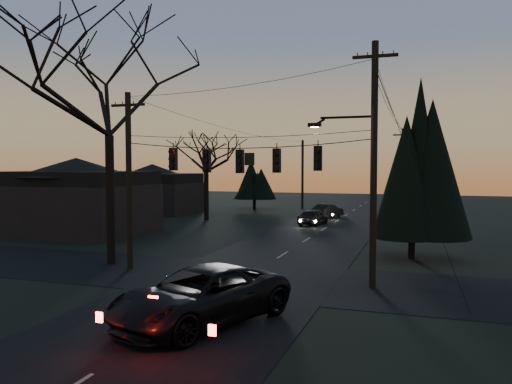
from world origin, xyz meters
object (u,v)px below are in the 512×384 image
(utility_pole_left, at_px, (130,269))
(sedan_oncoming_b, at_px, (328,211))
(evergreen_right, at_px, (413,170))
(utility_pole_far_r, at_px, (402,219))
(utility_pole_right, at_px, (372,288))
(utility_pole_far_l, at_px, (302,209))
(bare_tree_left, at_px, (108,83))
(suv_near, at_px, (201,296))
(sedan_oncoming_a, at_px, (313,217))

(utility_pole_left, relative_size, sedan_oncoming_b, 2.13)
(utility_pole_left, bearing_deg, evergreen_right, 29.50)
(utility_pole_left, distance_m, utility_pole_far_r, 30.27)
(utility_pole_far_r, height_order, sedan_oncoming_b, utility_pole_far_r)
(sedan_oncoming_b, bearing_deg, evergreen_right, 131.72)
(utility_pole_right, height_order, utility_pole_far_r, utility_pole_right)
(utility_pole_left, xyz_separation_m, sedan_oncoming_b, (4.67, 26.90, 0.66))
(utility_pole_far_l, xyz_separation_m, evergreen_right, (12.86, -28.72, 4.78))
(utility_pole_left, relative_size, utility_pole_far_l, 1.06)
(bare_tree_left, xyz_separation_m, evergreen_right, (14.48, 6.50, -4.36))
(utility_pole_left, bearing_deg, utility_pole_far_l, 90.00)
(utility_pole_far_l, xyz_separation_m, suv_near, (6.80, -42.51, 0.87))
(bare_tree_left, bearing_deg, utility_pole_left, -25.78)
(evergreen_right, relative_size, sedan_oncoming_b, 2.10)
(evergreen_right, bearing_deg, utility_pole_far_l, 114.12)
(suv_near, bearing_deg, utility_pole_far_l, 121.48)
(utility_pole_right, distance_m, utility_pole_left, 11.50)
(sedan_oncoming_b, bearing_deg, suv_near, 112.71)
(evergreen_right, bearing_deg, suv_near, -113.74)
(utility_pole_right, bearing_deg, sedan_oncoming_a, 108.59)
(utility_pole_left, relative_size, bare_tree_left, 0.65)
(suv_near, bearing_deg, utility_pole_right, 76.56)
(utility_pole_far_r, xyz_separation_m, sedan_oncoming_b, (-6.83, -1.10, 0.66))
(utility_pole_left, xyz_separation_m, evergreen_right, (12.86, 7.28, 4.78))
(utility_pole_right, height_order, bare_tree_left, bare_tree_left)
(utility_pole_far_r, height_order, suv_near, utility_pole_far_r)
(sedan_oncoming_a, relative_size, sedan_oncoming_b, 1.00)
(utility_pole_right, relative_size, bare_tree_left, 0.76)
(utility_pole_left, height_order, evergreen_right, evergreen_right)
(utility_pole_far_l, bearing_deg, sedan_oncoming_a, -73.46)
(bare_tree_left, distance_m, evergreen_right, 16.46)
(utility_pole_right, xyz_separation_m, utility_pole_far_l, (-11.50, 36.00, 0.00))
(utility_pole_far_l, bearing_deg, evergreen_right, -65.88)
(utility_pole_right, relative_size, utility_pole_far_l, 1.25)
(utility_pole_right, xyz_separation_m, suv_near, (-4.70, -6.51, 0.87))
(utility_pole_far_r, relative_size, sedan_oncoming_b, 2.13)
(utility_pole_far_l, xyz_separation_m, sedan_oncoming_a, (4.58, -15.42, 0.68))
(utility_pole_left, xyz_separation_m, bare_tree_left, (-1.62, 0.78, 9.14))
(utility_pole_far_l, relative_size, bare_tree_left, 0.61)
(utility_pole_right, xyz_separation_m, utility_pole_left, (-11.50, 0.00, 0.00))
(utility_pole_far_r, distance_m, sedan_oncoming_b, 6.95)
(utility_pole_left, xyz_separation_m, suv_near, (6.80, -6.51, 0.87))
(sedan_oncoming_a, height_order, sedan_oncoming_b, sedan_oncoming_a)
(bare_tree_left, height_order, sedan_oncoming_b, bare_tree_left)
(utility_pole_right, height_order, sedan_oncoming_b, utility_pole_right)
(sedan_oncoming_a, bearing_deg, utility_pole_far_r, -125.04)
(utility_pole_right, xyz_separation_m, sedan_oncoming_b, (-6.83, 26.90, 0.66))
(utility_pole_far_r, xyz_separation_m, utility_pole_far_l, (-11.50, 8.00, 0.00))
(utility_pole_left, bearing_deg, utility_pole_far_r, 67.67)
(utility_pole_far_l, relative_size, sedan_oncoming_a, 2.00)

